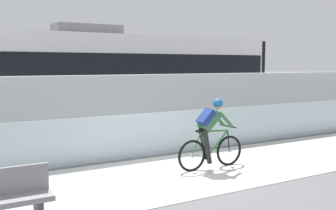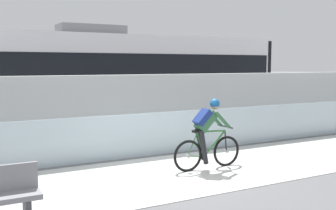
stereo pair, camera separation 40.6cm
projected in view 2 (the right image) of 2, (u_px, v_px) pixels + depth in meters
name	position (u px, v px, depth m)	size (l,w,h in m)	color
ground_plane	(172.00, 174.00, 8.64)	(200.00, 200.00, 0.00)	slate
bike_path_deck	(172.00, 174.00, 8.64)	(32.00, 3.20, 0.01)	silver
glass_parapet	(138.00, 135.00, 10.21)	(32.00, 0.05, 1.12)	silver
concrete_barrier_wall	(113.00, 110.00, 11.74)	(32.00, 0.36, 2.08)	silver
tram_rail_near	(89.00, 132.00, 14.03)	(32.00, 0.08, 0.01)	#595654
tram_rail_far	(78.00, 126.00, 15.29)	(32.00, 0.08, 0.01)	#595654
tram	(141.00, 77.00, 15.56)	(11.06, 2.54, 3.81)	silver
cyclist_on_bike	(208.00, 135.00, 8.99)	(1.77, 0.58, 1.61)	black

